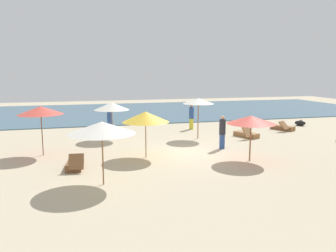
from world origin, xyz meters
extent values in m
plane|color=#BCAD8E|center=(0.00, 0.00, 0.00)|extent=(60.00, 60.00, 0.00)
cube|color=#3D6075|center=(0.00, 17.00, 0.03)|extent=(48.00, 16.00, 0.06)
cylinder|color=olive|center=(-3.16, 4.25, 1.04)|extent=(0.05, 0.05, 2.07)
cone|color=silver|center=(-3.16, 4.25, 1.91)|extent=(1.99, 1.99, 0.42)
cylinder|color=brown|center=(-4.21, -3.41, 1.07)|extent=(0.05, 0.05, 2.15)
cone|color=silver|center=(-4.21, -3.41, 1.99)|extent=(2.28, 2.28, 0.41)
cylinder|color=brown|center=(1.65, 3.27, 1.15)|extent=(0.06, 0.06, 2.29)
cone|color=silver|center=(1.65, 3.27, 2.18)|extent=(1.79, 1.79, 0.32)
cylinder|color=brown|center=(2.16, -1.93, 0.97)|extent=(0.06, 0.06, 1.94)
cone|color=#D84C3F|center=(2.16, -1.93, 1.81)|extent=(2.09, 2.09, 0.35)
cylinder|color=brown|center=(-6.64, 1.42, 1.12)|extent=(0.04, 0.04, 2.24)
cone|color=#D84C3F|center=(-6.64, 1.42, 2.10)|extent=(2.02, 2.02, 0.38)
cylinder|color=olive|center=(-2.09, -0.19, 1.02)|extent=(0.04, 0.04, 2.04)
cone|color=gold|center=(-2.09, -0.19, 1.86)|extent=(2.10, 2.10, 0.48)
cube|color=brown|center=(8.08, 4.54, 0.14)|extent=(1.24, 1.61, 0.28)
cube|color=brown|center=(7.75, 3.92, 0.41)|extent=(0.74, 0.71, 0.52)
cube|color=brown|center=(-5.19, -1.05, 0.14)|extent=(0.74, 1.55, 0.28)
cube|color=brown|center=(-5.12, -1.75, 0.43)|extent=(0.61, 0.49, 0.57)
cube|color=olive|center=(4.57, 2.93, 0.14)|extent=(1.16, 1.61, 0.28)
cube|color=olive|center=(4.29, 2.29, 0.43)|extent=(0.69, 0.61, 0.58)
cylinder|color=yellow|center=(2.30, 6.36, 0.36)|extent=(0.33, 0.33, 0.72)
cylinder|color=#2D4C8C|center=(2.30, 6.36, 1.09)|extent=(0.39, 0.39, 0.75)
sphere|color=#A37556|center=(2.30, 6.36, 1.56)|extent=(0.20, 0.20, 0.20)
cylinder|color=#2D4C8C|center=(1.95, 0.54, 0.36)|extent=(0.37, 0.37, 0.73)
cylinder|color=#26262D|center=(1.95, 0.54, 1.11)|extent=(0.43, 0.43, 0.76)
sphere|color=tan|center=(1.95, 0.54, 1.58)|extent=(0.21, 0.21, 0.21)
cylinder|color=#2D4C8C|center=(-3.15, 5.95, 0.36)|extent=(0.31, 0.31, 0.72)
cylinder|color=#2D4C8C|center=(-3.15, 5.95, 1.10)|extent=(0.37, 0.37, 0.75)
sphere|color=#A37556|center=(-3.15, 5.95, 1.56)|extent=(0.20, 0.20, 0.20)
cube|color=black|center=(10.27, 5.69, 0.02)|extent=(0.48, 0.49, 0.04)
ellipsoid|color=black|center=(10.27, 5.69, 0.20)|extent=(0.76, 0.77, 0.34)
sphere|color=black|center=(10.51, 5.94, 0.27)|extent=(0.24, 0.24, 0.24)
camera|label=1|loc=(-4.89, -14.66, 3.87)|focal=35.72mm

